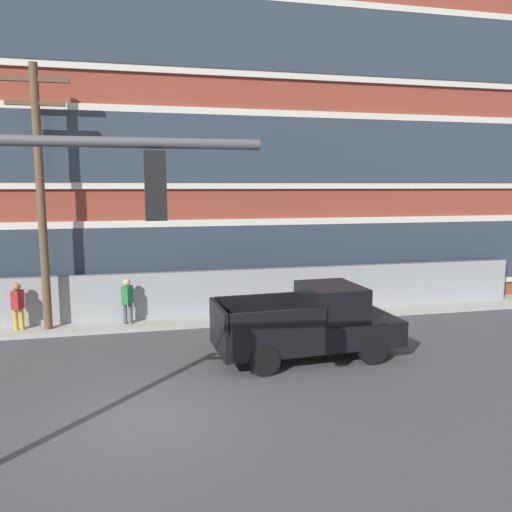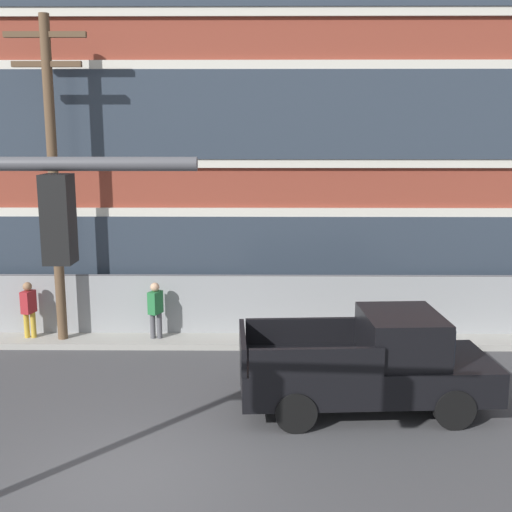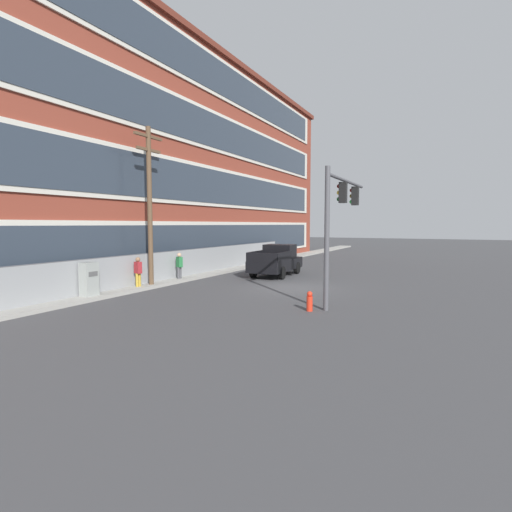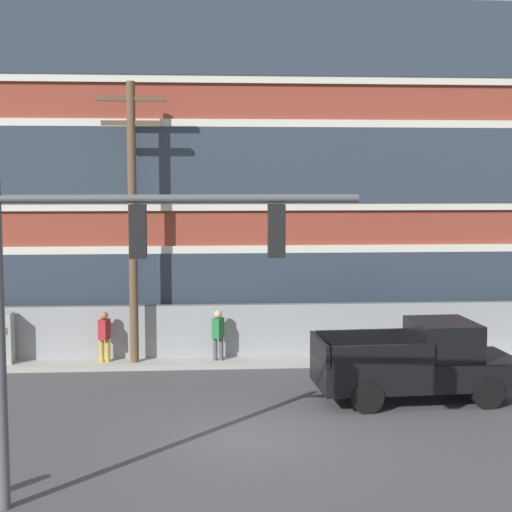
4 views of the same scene
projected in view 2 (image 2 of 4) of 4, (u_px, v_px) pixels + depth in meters
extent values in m
plane|color=#424244|center=(127.00, 480.00, 10.52)|extent=(160.00, 160.00, 0.00)
cube|color=#9E9B93|center=(181.00, 338.00, 17.51)|extent=(80.00, 1.64, 0.16)
cube|color=brown|center=(382.00, 66.00, 21.76)|extent=(39.50, 10.15, 15.62)
cube|color=beige|center=(408.00, 258.00, 17.80)|extent=(36.34, 0.10, 2.81)
cube|color=#2D3844|center=(408.00, 259.00, 17.75)|extent=(34.76, 0.06, 2.34)
cube|color=beige|center=(414.00, 115.00, 17.06)|extent=(36.34, 0.10, 2.81)
cube|color=#2D3844|center=(415.00, 115.00, 17.00)|extent=(34.76, 0.06, 2.34)
cube|color=gray|center=(138.00, 307.00, 17.55)|extent=(30.97, 0.04, 1.78)
cylinder|color=#4C4C51|center=(137.00, 275.00, 17.38)|extent=(30.97, 0.05, 0.05)
cube|color=black|center=(58.00, 219.00, 6.42)|extent=(0.28, 0.32, 0.90)
cylinder|color=#4B0807|center=(62.00, 190.00, 6.54)|extent=(0.04, 0.18, 0.18)
cylinder|color=#503E08|center=(64.00, 217.00, 6.59)|extent=(0.04, 0.18, 0.18)
cylinder|color=green|center=(65.00, 244.00, 6.65)|extent=(0.04, 0.18, 0.18)
cube|color=black|center=(365.00, 374.00, 13.08)|extent=(5.18, 2.34, 0.70)
cube|color=black|center=(401.00, 336.00, 12.95)|extent=(1.63, 1.98, 0.92)
cube|color=#283342|center=(439.00, 335.00, 12.99)|extent=(0.15, 1.69, 0.69)
cube|color=black|center=(304.00, 331.00, 13.86)|extent=(2.54, 0.26, 0.56)
cube|color=black|center=(317.00, 363.00, 11.95)|extent=(2.54, 0.26, 0.56)
cube|color=black|center=(243.00, 347.00, 12.84)|extent=(0.21, 1.99, 0.56)
cylinder|color=black|center=(424.00, 372.00, 14.15)|extent=(0.81, 0.30, 0.80)
cylinder|color=black|center=(454.00, 408.00, 12.28)|extent=(0.81, 0.30, 0.80)
cylinder|color=black|center=(286.00, 374.00, 14.01)|extent=(0.81, 0.30, 0.80)
cylinder|color=black|center=(296.00, 412.00, 12.14)|extent=(0.81, 0.30, 0.80)
cube|color=white|center=(475.00, 355.00, 13.88)|extent=(0.07, 0.24, 0.16)
cube|color=white|center=(503.00, 380.00, 12.47)|extent=(0.07, 0.24, 0.16)
cylinder|color=brown|center=(54.00, 187.00, 16.42)|extent=(0.26, 0.26, 8.45)
cube|color=brown|center=(45.00, 34.00, 15.71)|extent=(2.03, 0.14, 0.14)
cube|color=brown|center=(47.00, 64.00, 15.84)|extent=(1.73, 0.14, 0.14)
cylinder|color=#4C4C51|center=(153.00, 329.00, 17.17)|extent=(0.14, 0.14, 0.85)
cylinder|color=#4C4C51|center=(160.00, 329.00, 17.17)|extent=(0.14, 0.14, 0.85)
cube|color=#236B38|center=(155.00, 302.00, 17.03)|extent=(0.39, 0.46, 0.60)
sphere|color=tan|center=(155.00, 287.00, 16.95)|extent=(0.24, 0.24, 0.24)
cylinder|color=#B7932D|center=(27.00, 328.00, 17.23)|extent=(0.14, 0.14, 0.85)
cylinder|color=#B7932D|center=(34.00, 328.00, 17.23)|extent=(0.14, 0.14, 0.85)
cube|color=maroon|center=(28.00, 302.00, 17.09)|extent=(0.34, 0.45, 0.60)
sphere|color=#8C6647|center=(27.00, 287.00, 17.01)|extent=(0.24, 0.24, 0.24)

